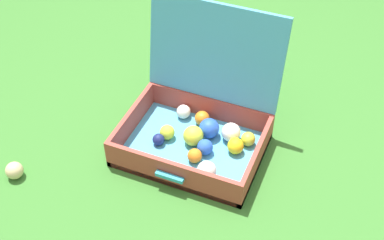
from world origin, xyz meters
name	(u,v)px	position (x,y,z in m)	size (l,w,h in m)	color
ground_plane	(211,164)	(0.00, 0.00, 0.00)	(16.00, 16.00, 0.00)	#336B28
open_suitcase	(201,121)	(-0.09, 0.10, 0.11)	(0.55, 0.51, 0.53)	#4799C6
stray_ball_on_grass	(14,170)	(-0.67, -0.35, 0.03)	(0.07, 0.07, 0.07)	#D1B784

